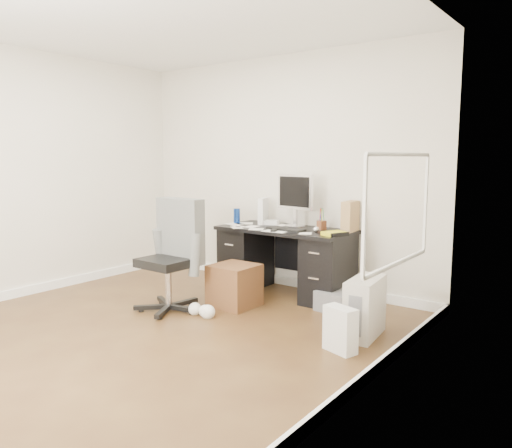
{
  "coord_description": "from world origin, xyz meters",
  "views": [
    {
      "loc": [
        3.3,
        -2.94,
        1.53
      ],
      "look_at": [
        0.23,
        1.2,
        0.84
      ],
      "focal_mm": 35.0,
      "sensor_mm": 36.0,
      "label": 1
    }
  ],
  "objects": [
    {
      "name": "magazine_file",
      "position": [
        0.99,
        1.84,
        0.91
      ],
      "size": [
        0.16,
        0.29,
        0.32
      ],
      "primitive_type": "cube",
      "rotation": [
        0.0,
        0.0,
        0.08
      ],
      "color": "#A2754E",
      "rests_on": "desk"
    },
    {
      "name": "yellow_book",
      "position": [
        0.99,
        1.5,
        0.77
      ],
      "size": [
        0.25,
        0.27,
        0.04
      ],
      "primitive_type": "cube",
      "rotation": [
        0.0,
        0.0,
        -0.41
      ],
      "color": "yellow",
      "rests_on": "desk"
    },
    {
      "name": "paper_remote",
      "position": [
        0.35,
        1.39,
        0.76
      ],
      "size": [
        0.28,
        0.23,
        0.02
      ],
      "primitive_type": null,
      "rotation": [
        0.0,
        0.0,
        0.09
      ],
      "color": "white",
      "rests_on": "desk"
    },
    {
      "name": "lcd_monitor",
      "position": [
        0.35,
        1.77,
        1.05
      ],
      "size": [
        0.51,
        0.34,
        0.61
      ],
      "primitive_type": null,
      "rotation": [
        0.0,
        0.0,
        -0.14
      ],
      "color": "silver",
      "rests_on": "desk"
    },
    {
      "name": "desk",
      "position": [
        0.3,
        1.65,
        0.4
      ],
      "size": [
        1.5,
        0.7,
        0.75
      ],
      "color": "black",
      "rests_on": "ground"
    },
    {
      "name": "shopping_bag",
      "position": [
        1.58,
        0.5,
        0.18
      ],
      "size": [
        0.31,
        0.26,
        0.36
      ],
      "primitive_type": "cube",
      "rotation": [
        0.0,
        0.0,
        -0.3
      ],
      "color": "silver",
      "rests_on": "ground"
    },
    {
      "name": "computer_mouse",
      "position": [
        0.74,
        1.57,
        0.78
      ],
      "size": [
        0.08,
        0.08,
        0.06
      ],
      "primitive_type": "sphere",
      "rotation": [
        0.0,
        0.0,
        -0.39
      ],
      "color": "silver",
      "rests_on": "desk"
    },
    {
      "name": "pen_cup",
      "position": [
        0.68,
        1.79,
        0.87
      ],
      "size": [
        0.12,
        0.12,
        0.23
      ],
      "primitive_type": null,
      "rotation": [
        0.0,
        0.0,
        -0.34
      ],
      "color": "brown",
      "rests_on": "desk"
    },
    {
      "name": "keyboard",
      "position": [
        0.4,
        1.5,
        0.76
      ],
      "size": [
        0.45,
        0.19,
        0.03
      ],
      "primitive_type": "cube",
      "rotation": [
        0.0,
        0.0,
        -0.1
      ],
      "color": "black",
      "rests_on": "desk"
    },
    {
      "name": "room_shell",
      "position": [
        0.03,
        0.03,
        1.66
      ],
      "size": [
        4.02,
        4.02,
        2.71
      ],
      "color": "beige",
      "rests_on": "ground"
    },
    {
      "name": "loose_papers",
      "position": [
        0.1,
        1.6,
        0.75
      ],
      "size": [
        1.1,
        0.6,
        0.0
      ],
      "primitive_type": null,
      "color": "white",
      "rests_on": "desk"
    },
    {
      "name": "white_binder",
      "position": [
        -0.11,
        1.8,
        0.9
      ],
      "size": [
        0.21,
        0.29,
        0.3
      ],
      "primitive_type": "cube",
      "rotation": [
        0.0,
        0.0,
        0.36
      ],
      "color": "white",
      "rests_on": "desk"
    },
    {
      "name": "pc_tower",
      "position": [
        1.59,
        0.94,
        0.25
      ],
      "size": [
        0.28,
        0.53,
        0.51
      ],
      "primitive_type": "cube",
      "rotation": [
        0.0,
        0.0,
        0.11
      ],
      "color": "beige",
      "rests_on": "ground"
    },
    {
      "name": "office_chair",
      "position": [
        -0.3,
        0.44,
        0.56
      ],
      "size": [
        0.64,
        0.64,
        1.12
      ],
      "primitive_type": null,
      "rotation": [
        0.0,
        0.0,
        -0.01
      ],
      "color": "#535553",
      "rests_on": "ground"
    },
    {
      "name": "travel_mug",
      "position": [
        -0.39,
        1.65,
        0.84
      ],
      "size": [
        0.1,
        0.1,
        0.18
      ],
      "primitive_type": "cylinder",
      "rotation": [
        0.0,
        0.0,
        -0.35
      ],
      "color": "#163D9C",
      "rests_on": "desk"
    },
    {
      "name": "desk_printer",
      "position": [
        1.06,
        1.42,
        0.1
      ],
      "size": [
        0.38,
        0.33,
        0.2
      ],
      "primitive_type": "cube",
      "rotation": [
        0.0,
        0.0,
        -0.15
      ],
      "color": "slate",
      "rests_on": "ground"
    },
    {
      "name": "wicker_basket",
      "position": [
        0.13,
        0.96,
        0.22
      ],
      "size": [
        0.44,
        0.44,
        0.43
      ],
      "primitive_type": "cube",
      "rotation": [
        0.0,
        0.0,
        -0.01
      ],
      "color": "#532F19",
      "rests_on": "ground"
    },
    {
      "name": "ground",
      "position": [
        0.0,
        0.0,
        0.0
      ],
      "size": [
        4.0,
        4.0,
        0.0
      ],
      "primitive_type": "plane",
      "color": "#412714",
      "rests_on": "ground"
    }
  ]
}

